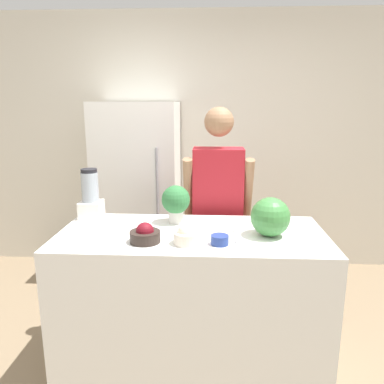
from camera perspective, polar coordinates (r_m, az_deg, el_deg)
wall_back at (r=3.93m, az=1.31°, el=7.40°), size 8.00×0.06×2.60m
counter_island at (r=2.53m, az=-0.05°, el=-16.09°), size 1.66×0.75×0.92m
refrigerator at (r=3.71m, az=-8.12°, el=0.03°), size 0.77×0.66×1.72m
person at (r=2.91m, az=3.91°, el=-3.31°), size 0.52×0.27×1.68m
cutting_board at (r=2.30m, az=11.44°, el=-6.66°), size 0.39×0.24×0.01m
watermelon at (r=2.25m, az=11.85°, el=-3.74°), size 0.23×0.23×0.23m
bowl_cherries at (r=2.19m, az=-7.17°, el=-6.47°), size 0.18×0.18×0.12m
bowl_cream at (r=2.14m, az=-0.71°, el=-6.61°), size 0.16×0.16×0.12m
bowl_small_blue at (r=2.14m, az=4.25°, el=-7.28°), size 0.10×0.10×0.06m
blender at (r=2.68m, az=-15.20°, el=-0.74°), size 0.15×0.15×0.35m
potted_plant at (r=2.49m, az=-2.48°, el=-1.43°), size 0.19×0.19×0.26m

